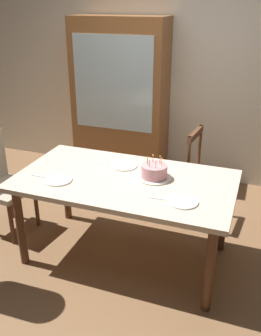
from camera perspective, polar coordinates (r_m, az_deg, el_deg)
The scene contains 12 objects.
ground at distance 3.39m, azimuth -0.81°, elevation -13.09°, with size 6.40×6.40×0.00m, color brown.
back_wall at distance 4.53m, azimuth 7.69°, elevation 14.52°, with size 6.40×0.10×2.60m, color silver.
dining_table at distance 3.03m, azimuth -0.89°, elevation -3.04°, with size 1.75×0.97×0.75m.
birthday_cake at distance 2.98m, azimuth 3.64°, elevation -0.62°, with size 0.28×0.28×0.18m.
plate_near_celebrant at distance 3.01m, azimuth -10.99°, elevation -1.81°, with size 0.22×0.22×0.01m, color white.
plate_far_side at distance 3.20m, azimuth -0.97°, elevation 0.34°, with size 0.22×0.22×0.01m, color white.
plate_near_guest at distance 2.68m, azimuth 8.01°, elevation -5.10°, with size 0.22×0.22×0.01m, color white.
fork_near_celebrant at distance 3.10m, azimuth -13.41°, elevation -1.29°, with size 0.18×0.02×0.01m, color silver.
fork_far_side at distance 3.26m, azimuth -3.65°, elevation 0.64°, with size 0.18×0.02×0.01m, color silver.
fork_near_guest at distance 2.70m, azimuth 4.62°, elevation -4.73°, with size 0.18×0.02×0.01m, color silver.
chair_spindle_back at distance 3.75m, azimuth 6.92°, elevation -1.10°, with size 0.48×0.48×0.95m.
china_cabinet at distance 4.52m, azimuth -1.58°, elevation 10.17°, with size 1.10×0.45×1.90m.
Camera 1 is at (0.96, -2.51, 2.07)m, focal length 39.91 mm.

